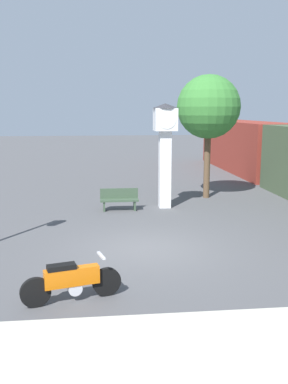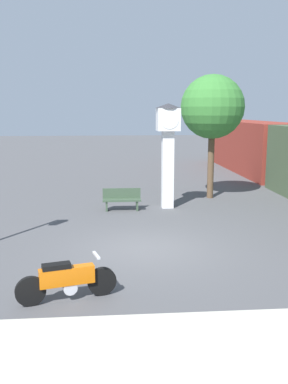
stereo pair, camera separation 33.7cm
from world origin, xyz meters
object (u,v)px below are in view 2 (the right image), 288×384
(street_tree, at_px, (212,107))
(clock_tower, at_px, (168,139))
(bench, at_px, (122,199))
(motorcycle, at_px, (67,280))

(street_tree, bearing_deg, clock_tower, -140.95)
(clock_tower, xyz_separation_m, street_tree, (2.34, 1.90, 1.34))
(clock_tower, bearing_deg, street_tree, 39.05)
(clock_tower, relative_size, bench, 2.78)
(clock_tower, xyz_separation_m, bench, (-1.98, -0.37, -2.46))
(motorcycle, distance_m, street_tree, 12.93)
(motorcycle, height_order, bench, motorcycle)
(motorcycle, xyz_separation_m, clock_tower, (3.47, 9.01, 2.47))
(clock_tower, height_order, street_tree, street_tree)
(motorcycle, bearing_deg, clock_tower, 53.56)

